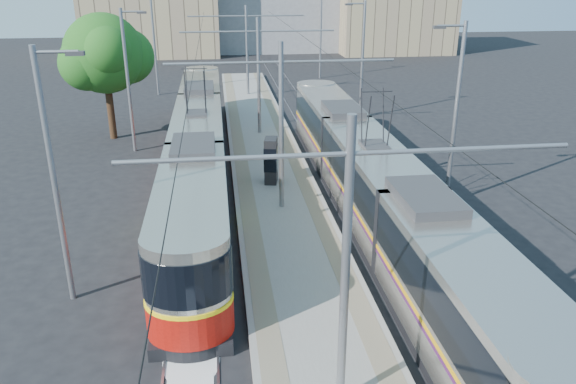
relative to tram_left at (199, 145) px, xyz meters
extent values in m
plane|color=black|center=(3.60, -13.00, -1.71)|extent=(160.00, 160.00, 0.00)
cube|color=gray|center=(3.60, 4.00, -1.56)|extent=(4.00, 50.00, 0.30)
cube|color=gray|center=(2.15, 4.00, -1.40)|extent=(0.70, 50.00, 0.01)
cube|color=gray|center=(5.05, 4.00, -1.40)|extent=(0.70, 50.00, 0.01)
cube|color=gray|center=(-0.72, 4.00, -1.69)|extent=(0.07, 70.00, 0.03)
cube|color=gray|center=(0.72, 4.00, -1.69)|extent=(0.07, 70.00, 0.03)
cube|color=gray|center=(6.48, 4.00, -1.69)|extent=(0.07, 70.00, 0.03)
cube|color=gray|center=(7.92, 4.00, -1.69)|extent=(0.07, 70.00, 0.03)
cube|color=black|center=(0.00, 0.00, -1.51)|extent=(2.30, 29.23, 0.40)
cube|color=#AEAA9F|center=(0.00, 0.00, 0.14)|extent=(2.40, 27.63, 2.90)
cube|color=black|center=(0.00, 0.00, 0.64)|extent=(2.43, 27.63, 1.30)
cube|color=yellow|center=(0.00, 0.00, -0.26)|extent=(2.43, 27.63, 0.12)
cube|color=#A51009|center=(0.00, 0.00, -0.76)|extent=(2.42, 27.63, 1.10)
cube|color=#2D2D30|center=(0.00, 0.00, 1.74)|extent=(1.68, 3.00, 0.30)
cube|color=black|center=(7.20, -6.37, -1.51)|extent=(2.30, 28.67, 0.40)
cube|color=#AFA9A0|center=(7.20, -6.37, 0.14)|extent=(2.40, 27.07, 2.90)
cube|color=black|center=(7.20, -6.37, 0.64)|extent=(2.43, 27.07, 1.30)
cube|color=orange|center=(7.20, -6.37, -0.26)|extent=(2.43, 27.07, 0.12)
cube|color=#451449|center=(7.20, -6.37, -0.41)|extent=(2.43, 27.07, 0.10)
cube|color=#2D2D30|center=(7.20, -6.37, 1.74)|extent=(1.68, 3.00, 0.30)
cylinder|color=gray|center=(3.60, -17.00, 2.09)|extent=(0.20, 0.20, 7.00)
cylinder|color=gray|center=(3.60, -17.00, 4.79)|extent=(9.20, 0.10, 0.10)
cylinder|color=gray|center=(3.60, -5.00, 2.09)|extent=(0.20, 0.20, 7.00)
cylinder|color=gray|center=(3.60, -5.00, 4.79)|extent=(9.20, 0.10, 0.10)
cylinder|color=gray|center=(3.60, 7.00, 2.09)|extent=(0.20, 0.20, 7.00)
cylinder|color=gray|center=(3.60, 7.00, 4.79)|extent=(9.20, 0.10, 0.10)
cylinder|color=gray|center=(3.60, 19.00, 2.09)|extent=(0.20, 0.20, 7.00)
cylinder|color=gray|center=(3.60, 19.00, 4.79)|extent=(9.20, 0.10, 0.10)
cylinder|color=black|center=(0.00, 4.00, 3.84)|extent=(0.02, 70.00, 0.02)
cylinder|color=black|center=(7.20, 4.00, 3.84)|extent=(0.02, 70.00, 0.02)
cylinder|color=gray|center=(-3.90, -11.00, 2.29)|extent=(0.18, 0.18, 8.00)
cube|color=#2D2D30|center=(-2.80, -11.00, 6.04)|extent=(0.50, 0.22, 0.12)
cylinder|color=gray|center=(-3.90, 5.00, 2.29)|extent=(0.18, 0.18, 8.00)
cube|color=#2D2D30|center=(-2.80, 5.00, 6.04)|extent=(0.50, 0.22, 0.12)
cylinder|color=gray|center=(-3.90, 21.00, 2.29)|extent=(0.18, 0.18, 8.00)
cylinder|color=gray|center=(11.10, -5.00, 2.29)|extent=(0.18, 0.18, 8.00)
cube|color=#2D2D30|center=(10.00, -5.00, 6.04)|extent=(0.50, 0.22, 0.12)
cylinder|color=gray|center=(11.10, 11.00, 2.29)|extent=(0.18, 0.18, 8.00)
cube|color=#2D2D30|center=(10.00, 11.00, 6.04)|extent=(0.50, 0.22, 0.12)
cylinder|color=gray|center=(11.10, 27.00, 2.29)|extent=(0.18, 0.18, 8.00)
cube|color=black|center=(3.44, -1.99, -0.31)|extent=(0.74, 1.04, 2.20)
cube|color=black|center=(3.44, -1.99, -0.17)|extent=(0.78, 1.09, 1.15)
cylinder|color=#382314|center=(-5.56, 7.92, -0.13)|extent=(0.43, 0.43, 3.16)
sphere|color=#1B4D16|center=(-5.56, 7.92, 3.53)|extent=(4.74, 4.74, 4.74)
sphere|color=#1B4D16|center=(-4.38, 8.71, 3.23)|extent=(3.36, 3.36, 3.36)
cube|color=gray|center=(-6.40, 47.00, 4.03)|extent=(16.00, 12.00, 11.47)
cube|color=gray|center=(23.60, 45.00, 4.00)|extent=(14.00, 10.00, 11.41)
camera|label=1|loc=(1.03, -27.37, 8.18)|focal=35.00mm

